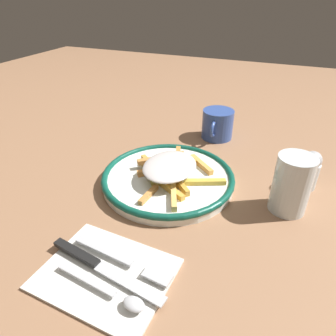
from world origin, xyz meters
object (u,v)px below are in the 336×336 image
at_px(spoon, 114,294).
at_px(water_glass, 292,184).
at_px(coffee_mug, 217,124).
at_px(salt_shaker, 310,170).
at_px(plate, 168,178).
at_px(fries_heap, 171,168).
at_px(knife, 96,264).
at_px(fork, 121,259).
at_px(napkin, 106,273).

relative_size(spoon, water_glass, 1.32).
bearing_deg(coffee_mug, salt_shaker, 55.04).
height_order(plate, fries_heap, fries_heap).
bearing_deg(knife, salt_shaker, 140.98).
bearing_deg(plate, spoon, 7.93).
distance_m(fork, knife, 0.04).
distance_m(fries_heap, napkin, 0.27).
height_order(fork, water_glass, water_glass).
bearing_deg(water_glass, fries_heap, -88.39).
relative_size(napkin, spoon, 1.26).
height_order(fork, salt_shaker, salt_shaker).
distance_m(plate, salt_shaker, 0.30).
xyz_separation_m(fries_heap, napkin, (0.26, 0.00, -0.04)).
bearing_deg(fork, plate, -175.48).
relative_size(knife, coffee_mug, 1.86).
relative_size(plate, water_glass, 2.50).
bearing_deg(napkin, plate, -178.56).
height_order(fork, knife, knife).
relative_size(napkin, fork, 1.09).
relative_size(napkin, coffee_mug, 1.71).
relative_size(plate, fork, 1.64).
relative_size(fries_heap, water_glass, 1.88).
bearing_deg(fork, fries_heap, -176.94).
height_order(water_glass, salt_shaker, water_glass).
xyz_separation_m(napkin, knife, (-0.00, -0.02, 0.01)).
xyz_separation_m(napkin, water_glass, (-0.27, 0.24, 0.05)).
bearing_deg(fork, knife, -52.63).
xyz_separation_m(plate, knife, (0.26, -0.01, -0.00)).
xyz_separation_m(fries_heap, spoon, (0.30, 0.04, -0.03)).
xyz_separation_m(spoon, salt_shaker, (-0.40, 0.24, 0.03)).
bearing_deg(fork, water_glass, 136.82).
distance_m(fries_heap, coffee_mug, 0.27).
bearing_deg(fries_heap, fork, 3.06).
distance_m(spoon, salt_shaker, 0.46).
xyz_separation_m(plate, fries_heap, (0.00, 0.01, 0.03)).
relative_size(fries_heap, spoon, 1.42).
xyz_separation_m(plate, spoon, (0.30, 0.04, -0.00)).
bearing_deg(coffee_mug, napkin, -3.50).
xyz_separation_m(fries_heap, coffee_mug, (-0.27, 0.03, -0.00)).
height_order(napkin, fork, fork).
bearing_deg(salt_shaker, plate, -70.28).
xyz_separation_m(knife, salt_shaker, (-0.36, 0.29, 0.03)).
height_order(napkin, coffee_mug, coffee_mug).
height_order(spoon, salt_shaker, salt_shaker).
distance_m(napkin, knife, 0.02).
xyz_separation_m(plate, fork, (0.24, 0.02, -0.00)).
bearing_deg(water_glass, knife, -44.16).
distance_m(spoon, coffee_mug, 0.57).
height_order(knife, spoon, spoon).
xyz_separation_m(fork, knife, (0.02, -0.03, 0.00)).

